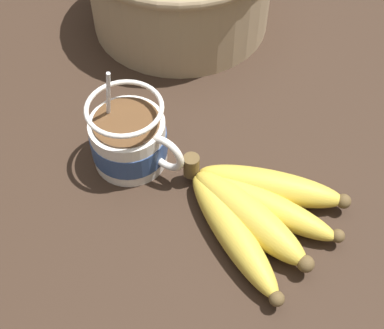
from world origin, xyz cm
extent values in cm
cube|color=#332319|center=(0.00, 0.00, 1.90)|extent=(100.33, 100.33, 3.80)
cylinder|color=white|center=(-2.69, -2.68, 7.18)|extent=(9.41, 9.41, 6.75)
cylinder|color=navy|center=(-2.69, -2.68, 7.06)|extent=(9.61, 9.61, 3.26)
torus|color=white|center=(2.90, -2.68, 8.45)|extent=(5.37, 0.90, 5.37)
cylinder|color=brown|center=(-2.69, -2.68, 10.65)|extent=(8.21, 8.21, 0.40)
torus|color=white|center=(-2.69, -2.68, 13.11)|extent=(9.41, 9.41, 0.60)
cylinder|color=silver|center=(-5.29, -2.68, 11.48)|extent=(2.38, 0.50, 12.44)
ellipsoid|color=silver|center=(-4.34, -2.68, 5.30)|extent=(3.00, 2.00, 0.80)
cylinder|color=brown|center=(5.80, -1.34, 6.68)|extent=(2.00, 2.00, 3.00)
ellipsoid|color=gold|center=(14.54, -6.17, 5.68)|extent=(17.56, 11.99, 3.75)
sphere|color=brown|center=(22.42, -10.52, 5.68)|extent=(1.69, 1.69, 1.69)
ellipsoid|color=gold|center=(14.99, -3.47, 5.95)|extent=(17.40, 8.01, 4.31)
sphere|color=brown|center=(23.20, -5.37, 5.95)|extent=(1.94, 1.94, 1.94)
ellipsoid|color=gold|center=(15.74, -0.85, 5.59)|extent=(18.06, 4.45, 3.57)
sphere|color=brown|center=(24.68, -0.41, 5.59)|extent=(1.61, 1.61, 1.61)
ellipsoid|color=gold|center=(15.05, 1.79, 5.79)|extent=(17.88, 9.39, 3.98)
sphere|color=brown|center=(23.35, 4.60, 5.79)|extent=(1.79, 1.79, 1.79)
camera|label=1|loc=(27.78, -34.83, 57.94)|focal=50.00mm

